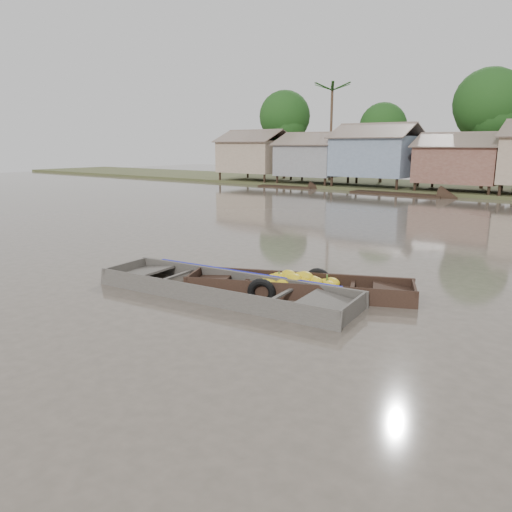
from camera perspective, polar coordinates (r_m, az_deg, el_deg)
The scene contains 3 objects.
ground at distance 12.51m, azimuth 1.75°, elevation -4.38°, with size 120.00×120.00×0.00m, color #50483D.
banana_boat at distance 12.60m, azimuth 4.51°, elevation -3.51°, with size 5.74×3.56×0.78m.
viewer_boat at distance 12.43m, azimuth -3.55°, elevation -4.29°, with size 6.99×2.52×0.55m.
Camera 1 is at (6.94, -9.74, 3.66)m, focal length 35.00 mm.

